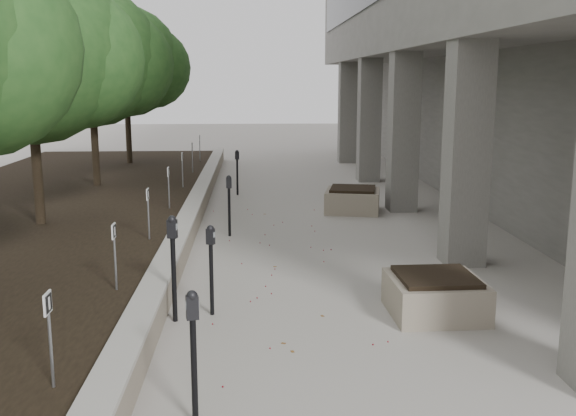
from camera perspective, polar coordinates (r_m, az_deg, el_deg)
name	(u,v)px	position (r m, az deg, el deg)	size (l,w,h in m)	color
retaining_wall	(191,219)	(14.90, -8.45, -0.93)	(0.39, 26.00, 0.50)	gray
planting_bed	(24,223)	(15.69, -21.93, -1.19)	(7.00, 26.00, 0.40)	black
crabapple_tree_3	(31,90)	(14.21, -21.37, 9.53)	(4.60, 4.00, 5.44)	#234E1E
crabapple_tree_4	(92,87)	(19.03, -16.65, 10.03)	(4.60, 4.00, 5.44)	#234E1E
crabapple_tree_5	(126,85)	(23.92, -13.85, 10.29)	(4.60, 4.00, 5.44)	#234E1E
parking_sign_2	(50,340)	(6.77, -19.91, -10.74)	(0.04, 0.22, 0.96)	black
parking_sign_3	(115,257)	(9.54, -14.77, -4.13)	(0.04, 0.22, 0.96)	black
parking_sign_4	(148,214)	(12.41, -12.01, -0.51)	(0.04, 0.22, 0.96)	black
parking_sign_5	(169,188)	(15.33, -10.30, 1.74)	(0.04, 0.22, 0.96)	black
parking_sign_6	(182,170)	(18.28, -9.13, 3.27)	(0.04, 0.22, 0.96)	black
parking_sign_7	(192,157)	(21.24, -8.29, 4.37)	(0.04, 0.22, 0.96)	black
parking_sign_8	(200,148)	(24.21, -7.65, 5.20)	(0.04, 0.22, 0.96)	black
parking_meter_1	(194,358)	(6.54, -8.17, -12.78)	(0.14, 0.10, 1.37)	black
parking_meter_2	(211,270)	(9.43, -6.67, -5.39)	(0.13, 0.09, 1.32)	black
parking_meter_3	(174,269)	(9.22, -9.89, -5.23)	(0.15, 0.11, 1.51)	black
parking_meter_4	(229,206)	(14.11, -5.12, 0.19)	(0.13, 0.09, 1.33)	black
parking_meter_5	(237,173)	(19.18, -4.42, 3.08)	(0.13, 0.09, 1.32)	black
planter_front	(435,295)	(9.70, 12.64, -7.34)	(1.28, 1.28, 0.60)	gray
planter_back	(353,200)	(16.84, 5.62, 0.74)	(1.33, 1.33, 0.62)	gray
berry_scatter	(273,281)	(11.02, -1.34, -6.39)	(3.30, 14.10, 0.02)	maroon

